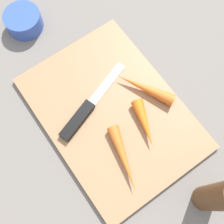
{
  "coord_description": "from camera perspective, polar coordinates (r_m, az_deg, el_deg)",
  "views": [
    {
      "loc": [
        0.15,
        -0.11,
        0.57
      ],
      "look_at": [
        0.0,
        0.0,
        0.01
      ],
      "focal_mm": 46.41,
      "sensor_mm": 36.0,
      "label": 1
    }
  ],
  "objects": [
    {
      "name": "ground_plane",
      "position": [
        0.6,
        0.0,
        -0.36
      ],
      "size": [
        1.4,
        1.4,
        0.0
      ],
      "primitive_type": "plane",
      "color": "slate"
    },
    {
      "name": "cutting_board",
      "position": [
        0.59,
        0.0,
        -0.18
      ],
      "size": [
        0.36,
        0.26,
        0.01
      ],
      "primitive_type": "cube",
      "color": "#99704C",
      "rests_on": "ground_plane"
    },
    {
      "name": "knife",
      "position": [
        0.58,
        -6.06,
        -0.65
      ],
      "size": [
        0.08,
        0.2,
        0.01
      ],
      "rotation": [
        0.0,
        0.0,
        1.91
      ],
      "color": "#B7B7BC",
      "rests_on": "cutting_board"
    },
    {
      "name": "carrot_longest",
      "position": [
        0.59,
        6.33,
        4.94
      ],
      "size": [
        0.12,
        0.08,
        0.03
      ],
      "primitive_type": "cone",
      "rotation": [
        0.0,
        1.57,
        3.64
      ],
      "color": "orange",
      "rests_on": "cutting_board"
    },
    {
      "name": "carrot_medium",
      "position": [
        0.55,
        2.29,
        -9.02
      ],
      "size": [
        0.13,
        0.06,
        0.02
      ],
      "primitive_type": "cone",
      "rotation": [
        0.0,
        1.57,
        6.0
      ],
      "color": "orange",
      "rests_on": "cutting_board"
    },
    {
      "name": "carrot_shortest",
      "position": [
        0.57,
        6.44,
        -2.2
      ],
      "size": [
        0.1,
        0.05,
        0.03
      ],
      "primitive_type": "cone",
      "rotation": [
        0.0,
        1.57,
        5.96
      ],
      "color": "orange",
      "rests_on": "cutting_board"
    },
    {
      "name": "small_bowl",
      "position": [
        0.7,
        -17.03,
        16.78
      ],
      "size": [
        0.08,
        0.08,
        0.04
      ],
      "primitive_type": "cylinder",
      "color": "#3351B2",
      "rests_on": "ground_plane"
    },
    {
      "name": "pepper_grinder",
      "position": [
        0.51,
        20.25,
        -15.41
      ],
      "size": [
        0.04,
        0.04,
        0.16
      ],
      "primitive_type": "cylinder",
      "color": "brown",
      "rests_on": "ground_plane"
    }
  ]
}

